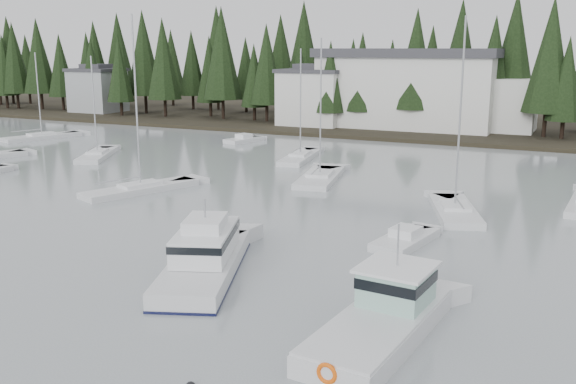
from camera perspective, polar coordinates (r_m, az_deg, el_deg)
name	(u,v)px	position (r m, az deg, el deg)	size (l,w,h in m)	color
far_shore_land	(461,122)	(106.41, 15.15, 6.06)	(240.00, 54.00, 1.00)	black
conifer_treeline	(447,129)	(95.68, 13.92, 5.43)	(200.00, 22.00, 20.00)	black
house_west	(313,96)	(93.93, 2.25, 8.52)	(9.54, 7.42, 8.75)	silver
house_far_west	(98,89)	(118.51, -16.57, 8.75)	(8.48, 7.42, 8.25)	#999EA0
harbor_inn	(422,90)	(92.24, 11.82, 8.89)	(29.50, 11.50, 10.90)	silver
cabin_cruiser_center	(205,261)	(33.73, -7.40, -6.08)	(6.78, 10.99, 4.52)	silver
lobster_boat_teal	(383,322)	(26.85, 8.45, -11.35)	(3.98, 9.29, 5.03)	silver
sailboat_0	(141,191)	(53.66, -12.96, 0.11)	(5.80, 10.12, 14.59)	silver
sailboat_2	(300,159)	(67.69, 1.10, 2.98)	(4.04, 10.20, 11.97)	silver
sailboat_5	(320,180)	(56.91, 2.84, 1.11)	(4.71, 9.65, 12.87)	silver
sailboat_7	(42,138)	(89.06, -21.02, 4.48)	(5.54, 10.21, 11.48)	silver
sailboat_8	(97,157)	(71.92, -16.58, 3.03)	(6.49, 9.39, 11.22)	silver
sailboat_9	(454,213)	(46.88, 14.58, -1.79)	(5.51, 9.11, 14.13)	silver
runabout_1	(405,242)	(39.17, 10.39, -4.35)	(3.08, 5.76, 1.42)	silver
runabout_3	(244,141)	(80.40, -3.95, 4.55)	(3.53, 5.56, 1.42)	silver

